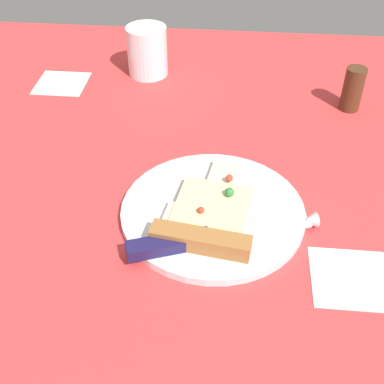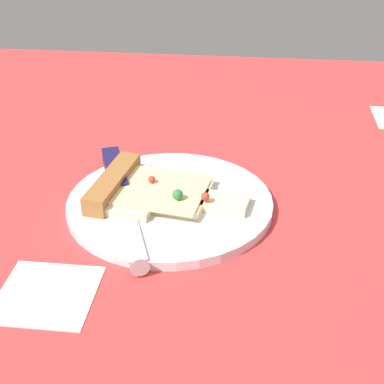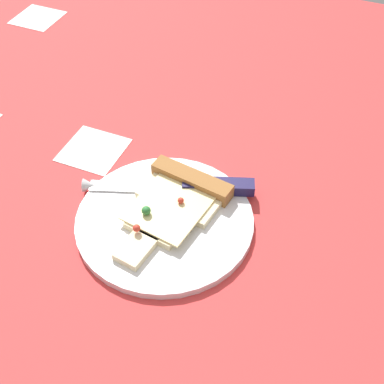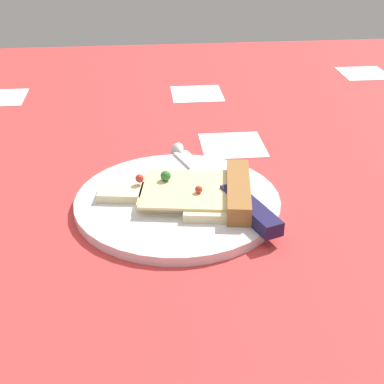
% 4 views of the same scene
% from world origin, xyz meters
% --- Properties ---
extents(ground_plane, '(1.35, 1.35, 0.03)m').
position_xyz_m(ground_plane, '(-0.00, -0.00, -0.01)').
color(ground_plane, '#D13838').
rests_on(ground_plane, ground).
extents(plate, '(0.24, 0.24, 0.01)m').
position_xyz_m(plate, '(0.08, -0.08, 0.01)').
color(plate, silver).
rests_on(plate, ground_plane).
extents(pizza_slice, '(0.12, 0.18, 0.03)m').
position_xyz_m(pizza_slice, '(0.08, -0.05, 0.02)').
color(pizza_slice, beige).
rests_on(pizza_slice, plate).
extents(knife, '(0.23, 0.10, 0.02)m').
position_xyz_m(knife, '(0.08, -0.02, 0.02)').
color(knife, silver).
rests_on(knife, plate).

